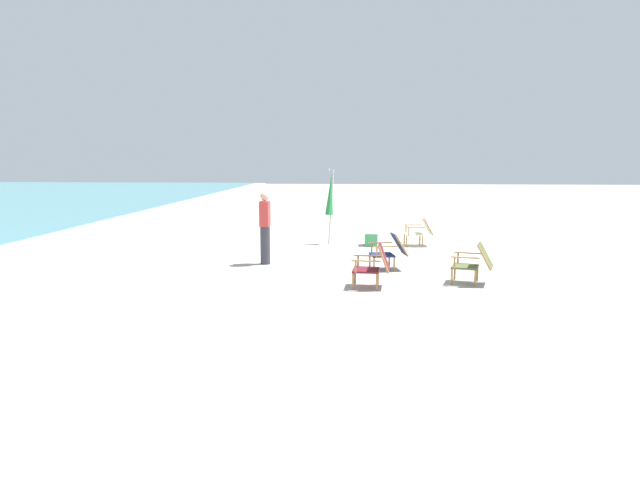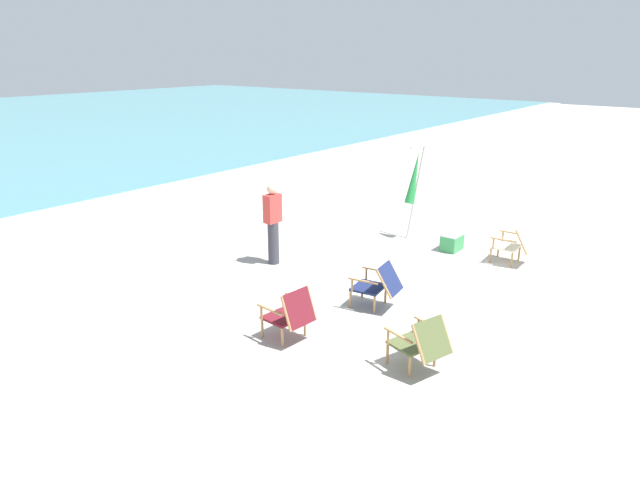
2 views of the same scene
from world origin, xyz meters
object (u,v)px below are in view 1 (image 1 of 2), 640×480
at_px(umbrella_furled_green, 330,195).
at_px(person_near_chairs, 265,227).
at_px(beach_chair_front_right, 374,264).
at_px(beach_chair_far_center, 420,230).
at_px(beach_chair_mid_center, 474,262).
at_px(cooler_box, 371,238).
at_px(beach_chair_front_left, 390,250).

bearing_deg(umbrella_furled_green, person_near_chairs, 157.61).
bearing_deg(beach_chair_front_right, person_near_chairs, 47.16).
relative_size(beach_chair_far_center, beach_chair_front_right, 0.96).
distance_m(beach_chair_far_center, umbrella_furled_green, 2.63).
distance_m(beach_chair_far_center, person_near_chairs, 4.82).
xyz_separation_m(beach_chair_front_right, person_near_chairs, (2.20, 2.37, 0.41)).
xyz_separation_m(beach_chair_front_right, umbrella_furled_green, (5.40, 1.06, 0.94)).
relative_size(beach_chair_mid_center, person_near_chairs, 0.54).
bearing_deg(cooler_box, person_near_chairs, 140.30).
xyz_separation_m(beach_chair_mid_center, cooler_box, (4.72, 1.83, -0.22)).
height_order(beach_chair_front_right, person_near_chairs, person_near_chairs).
bearing_deg(beach_chair_front_right, beach_chair_far_center, -15.03).
xyz_separation_m(beach_chair_mid_center, beach_chair_front_left, (1.32, 1.52, -0.00)).
distance_m(beach_chair_mid_center, beach_chair_front_left, 2.01).
relative_size(beach_chair_front_right, person_near_chairs, 0.50).
relative_size(beach_chair_front_left, beach_chair_front_right, 1.05).
relative_size(beach_chair_far_center, person_near_chairs, 0.48).
bearing_deg(person_near_chairs, beach_chair_front_right, -132.84).
relative_size(person_near_chairs, cooler_box, 3.33).
height_order(person_near_chairs, cooler_box, person_near_chairs).
xyz_separation_m(beach_chair_mid_center, beach_chair_far_center, (4.75, 0.51, -0.00)).
relative_size(beach_chair_mid_center, beach_chair_front_right, 1.08).
bearing_deg(beach_chair_mid_center, cooler_box, 21.25).
bearing_deg(beach_chair_front_right, beach_chair_front_left, -12.51).
bearing_deg(beach_chair_mid_center, person_near_chairs, 67.53).
bearing_deg(beach_chair_front_right, cooler_box, -0.79).
xyz_separation_m(beach_chair_mid_center, umbrella_furled_green, (4.97, 2.96, 0.94)).
relative_size(beach_chair_front_left, umbrella_furled_green, 0.41).
relative_size(beach_chair_far_center, cooler_box, 1.60).
bearing_deg(beach_chair_far_center, beach_chair_front_right, 164.97).
bearing_deg(beach_chair_mid_center, beach_chair_front_right, 102.79).
height_order(beach_chair_mid_center, beach_chair_front_left, beach_chair_mid_center).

